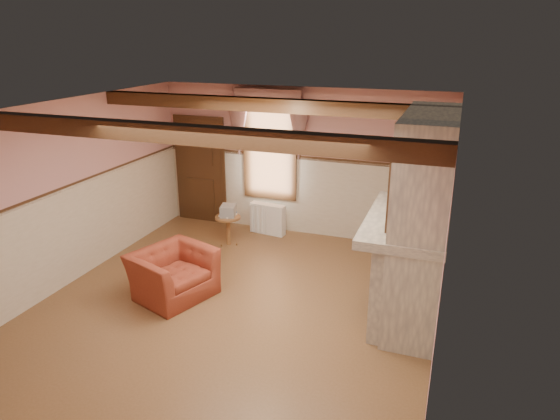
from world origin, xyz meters
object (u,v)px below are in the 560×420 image
(bowl, at_px, (408,215))
(oil_lamp, at_px, (413,195))
(armchair, at_px, (173,274))
(side_table, at_px, (228,230))
(mantel_clock, at_px, (415,193))
(radiator, at_px, (268,219))

(bowl, relative_size, oil_lamp, 1.22)
(armchair, xyz_separation_m, bowl, (3.23, 0.62, 1.11))
(armchair, bearing_deg, side_table, 21.25)
(mantel_clock, bearing_deg, radiator, 155.17)
(side_table, distance_m, radiator, 0.90)
(armchair, distance_m, bowl, 3.47)
(armchair, relative_size, mantel_clock, 4.56)
(radiator, relative_size, mantel_clock, 2.92)
(armchair, xyz_separation_m, mantel_clock, (3.23, 1.47, 1.16))
(bowl, bearing_deg, side_table, 156.93)
(mantel_clock, bearing_deg, bowl, -90.00)
(side_table, distance_m, oil_lamp, 3.62)
(mantel_clock, bearing_deg, side_table, 170.58)
(radiator, distance_m, bowl, 3.72)
(side_table, bearing_deg, mantel_clock, -9.42)
(radiator, xyz_separation_m, oil_lamp, (2.80, -1.54, 1.26))
(bowl, distance_m, oil_lamp, 0.62)
(radiator, height_order, mantel_clock, mantel_clock)
(radiator, xyz_separation_m, bowl, (2.80, -2.15, 1.16))
(bowl, xyz_separation_m, oil_lamp, (0.00, 0.61, 0.10))
(armchair, height_order, mantel_clock, mantel_clock)
(armchair, relative_size, oil_lamp, 3.91)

